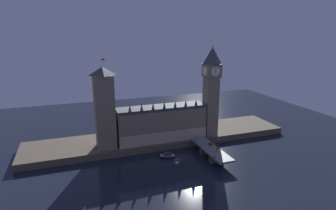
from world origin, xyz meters
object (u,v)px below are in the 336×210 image
object	(u,v)px
street_lamp_near	(214,153)
boat_upstream	(167,156)
victoria_tower	(104,108)
car_southbound_lead	(217,150)
car_southbound_trail	(210,144)
street_lamp_far	(196,137)
pedestrian_mid_walk	(217,146)
street_lamp_mid	(218,142)
pedestrian_far_rail	(196,141)
pedestrian_near_rail	(215,157)
clock_tower	(211,89)

from	to	relation	value
street_lamp_near	boat_upstream	size ratio (longest dim) A/B	0.47
victoria_tower	car_southbound_lead	xyz separation A→B (m)	(74.47, -38.18, -28.35)
car_southbound_trail	street_lamp_near	size ratio (longest dim) A/B	0.69
car_southbound_lead	car_southbound_trail	xyz separation A→B (m)	(-0.00, 10.70, 0.04)
street_lamp_far	boat_upstream	bearing A→B (deg)	-170.18
pedestrian_mid_walk	street_lamp_mid	bearing A→B (deg)	-67.33
victoria_tower	car_southbound_lead	world-z (taller)	victoria_tower
street_lamp_mid	pedestrian_far_rail	bearing A→B (deg)	124.58
car_southbound_lead	street_lamp_far	size ratio (longest dim) A/B	0.66
pedestrian_far_rail	boat_upstream	bearing A→B (deg)	-168.24
car_southbound_trail	street_lamp_mid	size ratio (longest dim) A/B	0.62
pedestrian_far_rail	street_lamp_mid	world-z (taller)	street_lamp_mid
street_lamp_near	street_lamp_mid	world-z (taller)	street_lamp_mid
car_southbound_trail	street_lamp_mid	world-z (taller)	street_lamp_mid
car_southbound_trail	boat_upstream	world-z (taller)	car_southbound_trail
pedestrian_mid_walk	street_lamp_near	xyz separation A→B (m)	(-10.81, -15.68, 2.80)
car_southbound_lead	boat_upstream	distance (m)	37.05
pedestrian_far_rail	street_lamp_near	xyz separation A→B (m)	(-0.40, -30.40, 2.86)
car_southbound_lead	pedestrian_far_rail	xyz separation A→B (m)	(-7.81, 20.34, 0.27)
pedestrian_near_rail	street_lamp_near	world-z (taller)	street_lamp_near
car_southbound_trail	boat_upstream	size ratio (longest dim) A/B	0.33
pedestrian_mid_walk	car_southbound_trail	bearing A→B (deg)	117.08
car_southbound_trail	pedestrian_mid_walk	distance (m)	5.73
pedestrian_near_rail	pedestrian_mid_walk	xyz separation A→B (m)	(10.41, 15.84, 0.09)
pedestrian_mid_walk	street_lamp_far	xyz separation A→B (m)	(-10.81, 13.76, 3.43)
pedestrian_mid_walk	street_lamp_far	size ratio (longest dim) A/B	0.26
clock_tower	car_southbound_lead	distance (m)	53.58
boat_upstream	street_lamp_far	bearing A→B (deg)	9.82
clock_tower	street_lamp_near	distance (m)	61.28
victoria_tower	pedestrian_near_rail	distance (m)	87.05
car_southbound_trail	pedestrian_near_rail	distance (m)	22.34
clock_tower	street_lamp_near	world-z (taller)	clock_tower
car_southbound_lead	car_southbound_trail	world-z (taller)	car_southbound_trail
clock_tower	victoria_tower	size ratio (longest dim) A/B	1.12
victoria_tower	boat_upstream	world-z (taller)	victoria_tower
pedestrian_mid_walk	street_lamp_near	size ratio (longest dim) A/B	0.30
street_lamp_mid	street_lamp_far	world-z (taller)	street_lamp_far
pedestrian_mid_walk	street_lamp_mid	size ratio (longest dim) A/B	0.27
street_lamp_mid	boat_upstream	size ratio (longest dim) A/B	0.53
car_southbound_lead	car_southbound_trail	bearing A→B (deg)	90.00
victoria_tower	pedestrian_near_rail	xyz separation A→B (m)	(66.66, -48.41, -28.12)
clock_tower	car_southbound_lead	world-z (taller)	clock_tower
clock_tower	street_lamp_far	xyz separation A→B (m)	(-20.84, -16.97, -33.54)
car_southbound_lead	pedestrian_mid_walk	world-z (taller)	pedestrian_mid_walk
car_southbound_trail	pedestrian_mid_walk	size ratio (longest dim) A/B	2.28
victoria_tower	boat_upstream	bearing A→B (deg)	-29.34
car_southbound_trail	street_lamp_mid	bearing A→B (deg)	-63.60
street_lamp_near	victoria_tower	bearing A→B (deg)	143.94
pedestrian_far_rail	street_lamp_mid	distance (m)	19.34
car_southbound_trail	pedestrian_far_rail	world-z (taller)	pedestrian_far_rail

